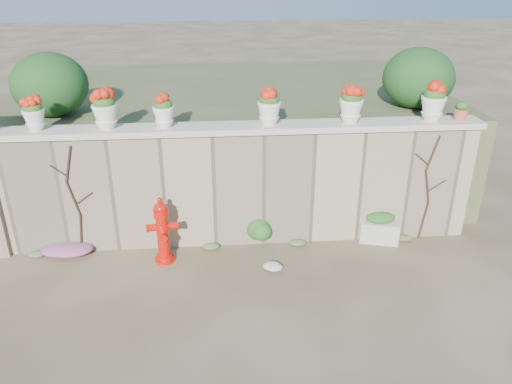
{
  "coord_description": "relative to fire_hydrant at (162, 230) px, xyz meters",
  "views": [
    {
      "loc": [
        -0.37,
        -5.92,
        4.44
      ],
      "look_at": [
        0.26,
        1.4,
        1.09
      ],
      "focal_mm": 35.0,
      "sensor_mm": 36.0,
      "label": 1
    }
  ],
  "objects": [
    {
      "name": "green_shrub",
      "position": [
        1.61,
        0.36,
        -0.26
      ],
      "size": [
        0.67,
        0.6,
        0.63
      ],
      "primitive_type": "ellipsoid",
      "color": "#1E5119",
      "rests_on": "ground"
    },
    {
      "name": "urn_pot_5",
      "position": [
        4.47,
        0.61,
        1.84
      ],
      "size": [
        0.41,
        0.41,
        0.64
      ],
      "color": "silver",
      "rests_on": "wall_cap"
    },
    {
      "name": "stone_wall",
      "position": [
        1.26,
        0.61,
        0.43
      ],
      "size": [
        8.0,
        0.4,
        2.0
      ],
      "primitive_type": "cube",
      "color": "#988A65",
      "rests_on": "ground"
    },
    {
      "name": "back_shrub_right",
      "position": [
        4.66,
        1.81,
        1.98
      ],
      "size": [
        1.3,
        1.3,
        1.1
      ],
      "primitive_type": "ellipsoid",
      "color": "#143814",
      "rests_on": "raised_fill"
    },
    {
      "name": "ground",
      "position": [
        1.26,
        -1.19,
        -0.57
      ],
      "size": [
        80.0,
        80.0,
        0.0
      ],
      "primitive_type": "plane",
      "color": "#483A24",
      "rests_on": "ground"
    },
    {
      "name": "vine_right",
      "position": [
        4.49,
        0.39,
        0.42
      ],
      "size": [
        0.6,
        0.04,
        1.91
      ],
      "color": "black",
      "rests_on": "ground"
    },
    {
      "name": "back_shrub_left",
      "position": [
        -1.94,
        1.81,
        1.98
      ],
      "size": [
        1.3,
        1.3,
        1.1
      ],
      "primitive_type": "ellipsoid",
      "color": "#143814",
      "rests_on": "raised_fill"
    },
    {
      "name": "wall_cap",
      "position": [
        1.26,
        0.61,
        1.48
      ],
      "size": [
        8.1,
        0.52,
        0.1
      ],
      "primitive_type": "cube",
      "color": "beige",
      "rests_on": "stone_wall"
    },
    {
      "name": "urn_pot_3",
      "position": [
        1.77,
        0.61,
        1.82
      ],
      "size": [
        0.38,
        0.38,
        0.59
      ],
      "color": "silver",
      "rests_on": "wall_cap"
    },
    {
      "name": "fire_hydrant",
      "position": [
        0.0,
        0.0,
        0.0
      ],
      "size": [
        0.49,
        0.35,
        1.14
      ],
      "rotation": [
        0.0,
        0.0,
        0.15
      ],
      "color": "red",
      "rests_on": "ground"
    },
    {
      "name": "urn_pot_4",
      "position": [
        3.1,
        0.61,
        1.83
      ],
      "size": [
        0.39,
        0.39,
        0.61
      ],
      "color": "silver",
      "rests_on": "wall_cap"
    },
    {
      "name": "terracotta_pot",
      "position": [
        4.96,
        0.61,
        1.66
      ],
      "size": [
        0.25,
        0.25,
        0.3
      ],
      "color": "#B55737",
      "rests_on": "wall_cap"
    },
    {
      "name": "vine_left",
      "position": [
        -1.41,
        0.39,
        0.42
      ],
      "size": [
        0.6,
        0.04,
        1.91
      ],
      "color": "black",
      "rests_on": "ground"
    },
    {
      "name": "magenta_clump",
      "position": [
        -1.7,
        0.25,
        -0.45
      ],
      "size": [
        0.9,
        0.6,
        0.24
      ],
      "primitive_type": "ellipsoid",
      "color": "#CF29AE",
      "rests_on": "ground"
    },
    {
      "name": "white_flowers",
      "position": [
        1.76,
        -0.46,
        -0.49
      ],
      "size": [
        0.44,
        0.35,
        0.16
      ],
      "primitive_type": "ellipsoid",
      "color": "white",
      "rests_on": "ground"
    },
    {
      "name": "urn_pot_2",
      "position": [
        0.1,
        0.61,
        1.79
      ],
      "size": [
        0.34,
        0.34,
        0.53
      ],
      "color": "silver",
      "rests_on": "wall_cap"
    },
    {
      "name": "raised_fill",
      "position": [
        1.26,
        3.81,
        0.43
      ],
      "size": [
        9.0,
        6.0,
        2.0
      ],
      "primitive_type": "cube",
      "color": "#384C23",
      "rests_on": "ground"
    },
    {
      "name": "planter_box",
      "position": [
        3.71,
        0.36,
        -0.32
      ],
      "size": [
        0.73,
        0.54,
        0.55
      ],
      "rotation": [
        0.0,
        0.0,
        -0.26
      ],
      "color": "beige",
      "rests_on": "ground"
    },
    {
      "name": "urn_pot_1",
      "position": [
        -0.8,
        0.61,
        1.83
      ],
      "size": [
        0.39,
        0.39,
        0.61
      ],
      "color": "silver",
      "rests_on": "wall_cap"
    },
    {
      "name": "urn_pot_0",
      "position": [
        -1.87,
        0.61,
        1.79
      ],
      "size": [
        0.34,
        0.34,
        0.53
      ],
      "color": "silver",
      "rests_on": "wall_cap"
    }
  ]
}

